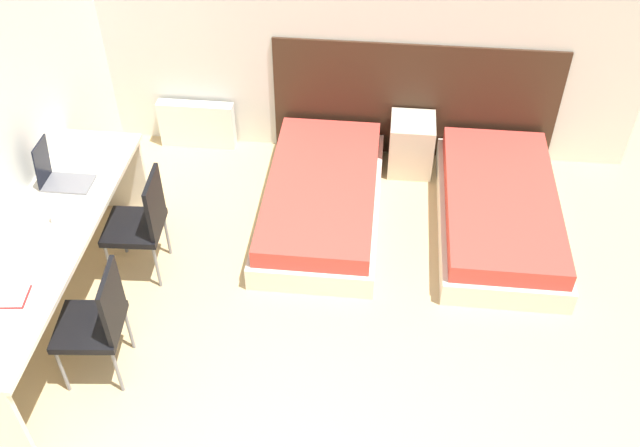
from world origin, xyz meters
TOP-DOWN VIEW (x-y plane):
  - wall_back at (0.00, 3.83)m, footprint 5.21×0.05m
  - headboard_panel at (0.66, 3.79)m, footprint 2.51×0.03m
  - bed_near_window at (-0.06, 2.83)m, footprint 0.96×1.86m
  - bed_near_door at (1.39, 2.83)m, footprint 0.96×1.86m
  - nightstand at (0.66, 3.56)m, footprint 0.39×0.40m
  - radiator at (-1.32, 3.71)m, footprint 0.70×0.12m
  - desk at (-1.80, 1.56)m, footprint 0.62×2.44m
  - chair_near_laptop at (-1.32, 2.04)m, footprint 0.44×0.44m
  - chair_near_notebook at (-1.32, 1.09)m, footprint 0.45×0.45m
  - laptop at (-1.88, 2.10)m, footprint 0.35×0.22m
  - open_notebook at (-1.82, 1.00)m, footprint 0.32×0.22m
  - mug at (-1.75, 1.71)m, footprint 0.08×0.08m

SIDE VIEW (x-z plane):
  - bed_near_window at x=-0.06m, z-range -0.01..0.35m
  - bed_near_door at x=1.39m, z-range -0.01..0.35m
  - radiator at x=-1.32m, z-range 0.00..0.46m
  - nightstand at x=0.66m, z-range 0.00..0.51m
  - chair_near_laptop at x=-1.32m, z-range 0.05..0.95m
  - chair_near_notebook at x=-1.32m, z-range 0.05..0.95m
  - headboard_panel at x=0.66m, z-range 0.00..1.11m
  - desk at x=-1.80m, z-range 0.23..0.98m
  - open_notebook at x=-1.82m, z-range 0.75..0.77m
  - mug at x=-1.75m, z-range 0.75..0.84m
  - laptop at x=-1.88m, z-range 0.64..1.00m
  - wall_back at x=0.00m, z-range 0.00..2.70m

